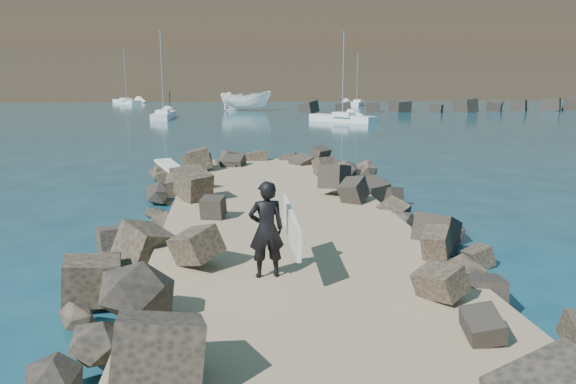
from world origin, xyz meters
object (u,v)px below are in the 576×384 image
object	(u,v)px
boat_imported	(246,101)
surfer_with_board	(270,229)
surfboard_resting	(177,175)
sailboat_e	(127,102)

from	to	relation	value
boat_imported	surfer_with_board	bearing A→B (deg)	-168.96
surfboard_resting	sailboat_e	size ratio (longest dim) A/B	0.25
surfer_with_board	sailboat_e	bearing A→B (deg)	101.03
boat_imported	surfer_with_board	xyz separation A→B (m)	(-2.00, -64.74, 0.19)
surfer_with_board	sailboat_e	xyz separation A→B (m)	(-17.24, 88.50, -1.14)
surfboard_resting	boat_imported	world-z (taller)	boat_imported
surfer_with_board	boat_imported	bearing A→B (deg)	88.23
boat_imported	surfer_with_board	world-z (taller)	boat_imported
surfboard_resting	sailboat_e	bearing A→B (deg)	71.08
surfboard_resting	surfer_with_board	bearing A→B (deg)	-104.30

